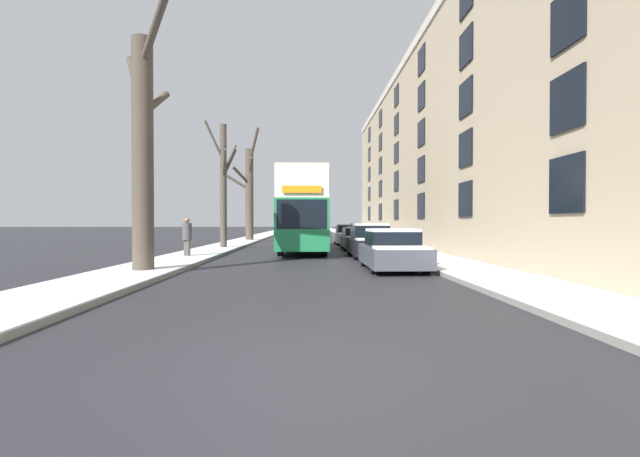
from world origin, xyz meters
The scene contains 13 objects.
ground_plane centered at (0.00, 0.00, 0.00)m, with size 320.00×320.00×0.00m, color #28282D.
sidewalk_left centered at (-5.31, 53.00, 0.08)m, with size 2.47×130.00×0.16m.
sidewalk_right centered at (5.31, 53.00, 0.08)m, with size 2.47×130.00×0.16m.
terrace_facade_right centered at (11.04, 22.88, 6.46)m, with size 9.10×46.60×12.92m.
bare_tree_left_0 centered at (-5.09, 8.82, 4.00)m, with size 2.64×3.57×8.39m.
bare_tree_left_1 centered at (-5.00, 21.08, 4.00)m, with size 1.77×3.29×7.61m.
bare_tree_left_2 centered at (-4.99, 32.08, 4.30)m, with size 3.55×2.17×9.46m.
double_decker_bus centered at (-0.21, 19.57, 2.43)m, with size 2.51×10.84×4.30m.
parked_car_0 centered at (2.98, 9.97, 0.66)m, with size 1.89×3.98×1.42m.
parked_car_1 centered at (2.98, 15.40, 0.72)m, with size 1.84×4.57×1.59m.
parked_car_2 centered at (2.98, 21.03, 0.63)m, with size 1.69×4.28×1.35m.
parked_car_3 centered at (2.98, 27.19, 0.70)m, with size 1.75×4.51×1.53m.
pedestrian_left_sidewalk centered at (-5.32, 14.43, 1.02)m, with size 0.40×0.40×1.85m.
Camera 1 is at (0.04, -4.71, 1.63)m, focal length 24.00 mm.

